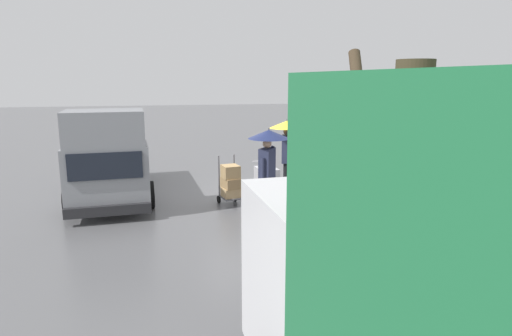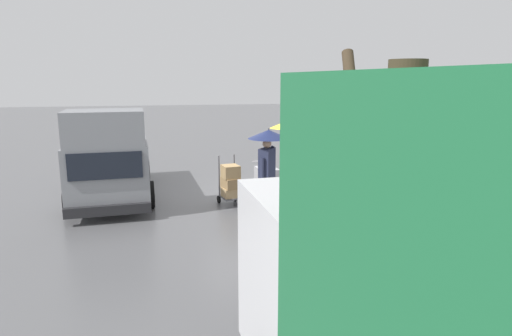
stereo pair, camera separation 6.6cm
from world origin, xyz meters
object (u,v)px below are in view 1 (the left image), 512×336
at_px(bare_tree_near, 503,184).
at_px(shopping_cart_vendor, 267,179).
at_px(cargo_van_parked_right, 110,157).
at_px(hand_dolly_boxes, 230,182).
at_px(pedestrian_black_side, 268,151).
at_px(bare_tree_far, 399,297).
at_px(pedestrian_pink_side, 287,138).

bearing_deg(bare_tree_near, shopping_cart_vendor, -69.43).
relative_size(cargo_van_parked_right, hand_dolly_boxes, 4.14).
xyz_separation_m(shopping_cart_vendor, hand_dolly_boxes, (1.11, 0.44, 0.06)).
xyz_separation_m(hand_dolly_boxes, bare_tree_near, (-3.39, 5.63, 1.11)).
bearing_deg(shopping_cart_vendor, cargo_van_parked_right, -13.26).
xyz_separation_m(hand_dolly_boxes, pedestrian_black_side, (-0.81, 0.89, 0.96)).
distance_m(pedestrian_black_side, bare_tree_far, 7.90).
xyz_separation_m(hand_dolly_boxes, bare_tree_far, (0.22, 8.72, 1.22)).
distance_m(hand_dolly_boxes, bare_tree_near, 6.67).
relative_size(pedestrian_pink_side, bare_tree_near, 0.65).
bearing_deg(pedestrian_pink_side, cargo_van_parked_right, -1.30).
xyz_separation_m(bare_tree_near, bare_tree_far, (3.60, 3.08, 0.11)).
relative_size(pedestrian_pink_side, bare_tree_far, 0.61).
xyz_separation_m(cargo_van_parked_right, pedestrian_black_side, (-3.99, 2.34, 0.41)).
bearing_deg(pedestrian_black_side, bare_tree_near, 118.55).
height_order(pedestrian_pink_side, pedestrian_black_side, same).
height_order(hand_dolly_boxes, bare_tree_far, bare_tree_far).
height_order(hand_dolly_boxes, pedestrian_black_side, pedestrian_black_side).
bearing_deg(hand_dolly_boxes, pedestrian_black_side, 132.29).
relative_size(cargo_van_parked_right, bare_tree_far, 1.53).
bearing_deg(pedestrian_pink_side, pedestrian_black_side, 62.82).
bearing_deg(pedestrian_black_side, cargo_van_parked_right, -30.38).
bearing_deg(bare_tree_far, pedestrian_black_side, -97.44).
distance_m(bare_tree_near, bare_tree_far, 4.74).
distance_m(cargo_van_parked_right, pedestrian_pink_side, 5.15).
xyz_separation_m(hand_dolly_boxes, pedestrian_pink_side, (-1.95, -1.34, 0.96)).
distance_m(pedestrian_pink_side, bare_tree_near, 7.12).
bearing_deg(hand_dolly_boxes, bare_tree_far, 88.58).
relative_size(pedestrian_pink_side, pedestrian_black_side, 1.00).
bearing_deg(bare_tree_near, bare_tree_far, 40.54).
distance_m(pedestrian_pink_side, bare_tree_far, 10.29).
bearing_deg(bare_tree_near, pedestrian_pink_side, -78.32).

